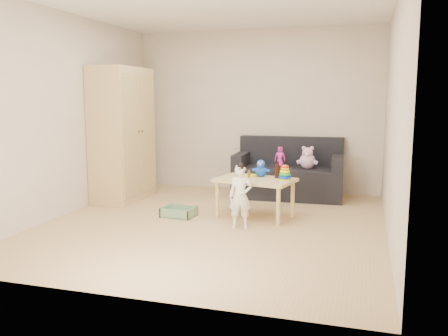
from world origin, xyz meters
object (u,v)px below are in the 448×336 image
(sofa, at_px, (288,182))
(toddler, at_px, (240,197))
(play_table, at_px, (255,198))
(wardrobe, at_px, (123,135))

(sofa, relative_size, toddler, 2.23)
(play_table, bearing_deg, toddler, -96.00)
(sofa, height_order, toddler, toddler)
(sofa, bearing_deg, toddler, -100.27)
(wardrobe, relative_size, toddler, 2.68)
(wardrobe, relative_size, play_table, 2.04)
(sofa, height_order, play_table, play_table)
(sofa, xyz_separation_m, play_table, (-0.21, -1.35, 0.02))
(play_table, bearing_deg, sofa, 81.11)
(sofa, bearing_deg, wardrobe, -161.90)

